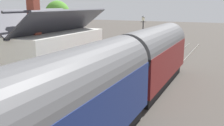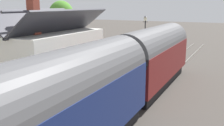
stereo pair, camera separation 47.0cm
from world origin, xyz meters
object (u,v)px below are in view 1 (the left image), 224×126
object	(u,v)px
planter_edge_far	(98,74)
planter_by_door	(132,50)
tree_mid_background	(58,15)
planter_under_sign	(34,105)
bench_platform_end	(120,55)
station_sign_board	(124,52)
planter_edge_near	(121,47)
lamp_post_platform	(143,29)
planter_bench_left	(24,112)
station_building	(53,54)
train	(129,71)

from	to	relation	value
planter_edge_far	planter_by_door	world-z (taller)	planter_by_door
planter_edge_far	tree_mid_background	size ratio (longest dim) A/B	0.14
planter_edge_far	planter_under_sign	world-z (taller)	planter_under_sign
bench_platform_end	station_sign_board	world-z (taller)	station_sign_board
planter_edge_far	planter_by_door	bearing A→B (deg)	6.33
planter_edge_near	lamp_post_platform	world-z (taller)	lamp_post_platform
planter_edge_near	station_sign_board	size ratio (longest dim) A/B	0.51
planter_under_sign	planter_bench_left	bearing A→B (deg)	-164.40
bench_platform_end	planter_under_sign	size ratio (longest dim) A/B	2.19
planter_edge_far	lamp_post_platform	world-z (taller)	lamp_post_platform
planter_under_sign	station_sign_board	bearing A→B (deg)	-1.52
planter_edge_near	planter_bench_left	size ratio (longest dim) A/B	1.01
station_building	planter_edge_near	xyz separation A→B (m)	(11.84, 0.01, -1.30)
planter_under_sign	train	bearing A→B (deg)	-36.70
station_building	lamp_post_platform	size ratio (longest dim) A/B	2.02
planter_under_sign	station_sign_board	world-z (taller)	station_sign_board
planter_edge_far	station_building	bearing A→B (deg)	116.31
lamp_post_platform	planter_edge_near	bearing A→B (deg)	57.96
planter_edge_near	planter_under_sign	distance (m)	17.18
train	planter_bench_left	size ratio (longest dim) A/B	25.47
planter_under_sign	station_sign_board	xyz separation A→B (m)	(10.55, -0.28, 0.87)
station_sign_board	tree_mid_background	bearing A→B (deg)	55.94
planter_edge_near	planter_bench_left	bearing A→B (deg)	-170.37
planter_edge_far	planter_bench_left	xyz separation A→B (m)	(-7.43, -0.30, 0.13)
train	planter_bench_left	xyz separation A→B (m)	(-5.20, 2.90, -0.98)
planter_edge_near	planter_bench_left	distance (m)	18.17
planter_edge_near	station_sign_board	bearing A→B (deg)	-154.54
planter_under_sign	planter_by_door	world-z (taller)	planter_by_door
planter_by_door	planter_edge_near	bearing A→B (deg)	60.07
planter_edge_far	station_sign_board	size ratio (longest dim) A/B	0.57
planter_bench_left	tree_mid_background	distance (m)	24.63
planter_edge_near	planter_edge_far	xyz separation A→B (m)	(-10.49, -2.74, -0.16)
planter_under_sign	lamp_post_platform	xyz separation A→B (m)	(14.96, -0.42, 2.44)
planter_edge_far	station_sign_board	bearing A→B (deg)	-4.43
lamp_post_platform	planter_edge_far	bearing A→B (deg)	176.94
bench_platform_end	planter_under_sign	bearing A→B (deg)	-175.90
station_building	planter_bench_left	xyz separation A→B (m)	(-6.08, -3.03, -1.34)
planter_edge_near	planter_by_door	world-z (taller)	planter_edge_near
planter_edge_near	planter_under_sign	world-z (taller)	planter_edge_near
planter_by_door	bench_platform_end	bearing A→B (deg)	-176.80
bench_platform_end	lamp_post_platform	world-z (taller)	lamp_post_platform
train	lamp_post_platform	xyz separation A→B (m)	(10.72, 2.75, 1.39)
planter_edge_far	lamp_post_platform	size ratio (longest dim) A/B	0.22
station_sign_board	station_building	bearing A→B (deg)	150.75
train	planter_edge_far	distance (m)	4.05
planter_edge_near	planter_bench_left	xyz separation A→B (m)	(-17.92, -3.04, -0.03)
bench_platform_end	planter_edge_far	distance (m)	6.16
station_building	planter_bench_left	world-z (taller)	station_building
planter_edge_far	planter_under_sign	xyz separation A→B (m)	(-6.47, -0.04, 0.05)
station_building	planter_by_door	size ratio (longest dim) A/B	11.28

